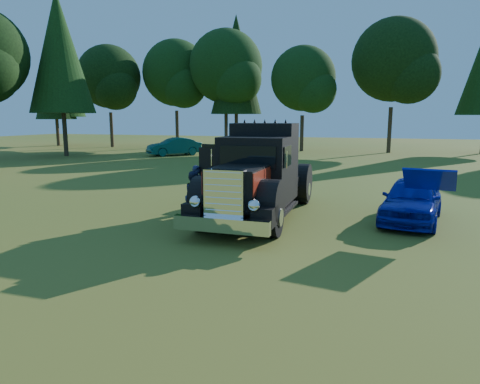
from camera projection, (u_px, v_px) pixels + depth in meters
name	position (u px, v px, depth m)	size (l,w,h in m)	color
ground	(264.00, 227.00, 12.62)	(120.00, 120.00, 0.00)	#3B5D1B
treeline	(295.00, 67.00, 38.67)	(72.10, 24.04, 13.84)	#2D2116
diamond_t_truck	(257.00, 178.00, 13.59)	(3.34, 7.16, 3.00)	black
hotrod_coupe	(412.00, 200.00, 13.15)	(2.25, 4.35, 1.89)	#073599
spectator_near	(198.00, 189.00, 14.47)	(0.58, 0.38, 1.60)	#1C1E42
spectator_far	(195.00, 196.00, 13.30)	(0.76, 0.59, 1.55)	#1D2B45
distant_teal_car	(174.00, 147.00, 36.57)	(1.59, 4.56, 1.50)	#093737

